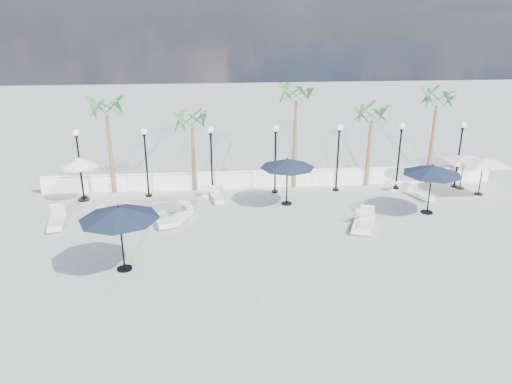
{
  "coord_description": "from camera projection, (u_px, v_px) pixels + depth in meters",
  "views": [
    {
      "loc": [
        -3.36,
        -19.64,
        9.78
      ],
      "look_at": [
        -1.41,
        2.6,
        1.5
      ],
      "focal_mm": 35.0,
      "sensor_mm": 36.0,
      "label": 1
    }
  ],
  "objects": [
    {
      "name": "lounger_1",
      "position": [
        179.0,
        216.0,
        24.24
      ],
      "size": [
        1.36,
        2.06,
        0.74
      ],
      "rotation": [
        0.0,
        0.0,
        -0.41
      ],
      "color": "silver",
      "rests_on": "ground"
    },
    {
      "name": "palm_2",
      "position": [
        296.0,
        99.0,
        27.15
      ],
      "size": [
        2.6,
        2.6,
        6.1
      ],
      "color": "brown",
      "rests_on": "ground"
    },
    {
      "name": "parasol_navy_left",
      "position": [
        119.0,
        213.0,
        18.98
      ],
      "size": [
        3.11,
        3.11,
        2.75
      ],
      "color": "black",
      "rests_on": "ground"
    },
    {
      "name": "lamppost_4",
      "position": [
        338.0,
        148.0,
        27.51
      ],
      "size": [
        0.36,
        0.36,
        3.84
      ],
      "color": "black",
      "rests_on": "ground"
    },
    {
      "name": "lamppost_0",
      "position": [
        79.0,
        154.0,
        26.36
      ],
      "size": [
        0.36,
        0.36,
        3.84
      ],
      "color": "black",
      "rests_on": "ground"
    },
    {
      "name": "balustrade",
      "position": [
        273.0,
        179.0,
        28.86
      ],
      "size": [
        26.0,
        0.3,
        1.01
      ],
      "color": "white",
      "rests_on": "ground"
    },
    {
      "name": "palm_0",
      "position": [
        106.0,
        112.0,
        26.52
      ],
      "size": [
        2.6,
        2.6,
        5.5
      ],
      "color": "brown",
      "rests_on": "ground"
    },
    {
      "name": "lounger_2",
      "position": [
        162.0,
        218.0,
        24.01
      ],
      "size": [
        1.2,
        2.15,
        0.77
      ],
      "rotation": [
        0.0,
        0.0,
        0.28
      ],
      "color": "silver",
      "rests_on": "ground"
    },
    {
      "name": "palm_1",
      "position": [
        192.0,
        125.0,
        27.16
      ],
      "size": [
        2.6,
        2.6,
        4.7
      ],
      "color": "brown",
      "rests_on": "ground"
    },
    {
      "name": "lamppost_5",
      "position": [
        400.0,
        147.0,
        27.79
      ],
      "size": [
        0.36,
        0.36,
        3.84
      ],
      "color": "black",
      "rests_on": "ground"
    },
    {
      "name": "palm_3",
      "position": [
        371.0,
        118.0,
        27.91
      ],
      "size": [
        2.6,
        2.6,
        4.9
      ],
      "color": "brown",
      "rests_on": "ground"
    },
    {
      "name": "parasol_navy_mid",
      "position": [
        287.0,
        163.0,
        25.63
      ],
      "size": [
        2.85,
        2.85,
        2.56
      ],
      "color": "black",
      "rests_on": "ground"
    },
    {
      "name": "side_table_1",
      "position": [
        205.0,
        191.0,
        27.37
      ],
      "size": [
        0.54,
        0.54,
        0.53
      ],
      "color": "silver",
      "rests_on": "ground"
    },
    {
      "name": "lounger_0",
      "position": [
        56.0,
        220.0,
        23.72
      ],
      "size": [
        0.98,
        2.14,
        0.77
      ],
      "rotation": [
        0.0,
        0.0,
        0.16
      ],
      "color": "silver",
      "rests_on": "ground"
    },
    {
      "name": "lounger_5",
      "position": [
        420.0,
        194.0,
        27.21
      ],
      "size": [
        1.08,
        1.77,
        0.63
      ],
      "rotation": [
        0.0,
        0.0,
        0.35
      ],
      "color": "silver",
      "rests_on": "ground"
    },
    {
      "name": "lounger_4",
      "position": [
        365.0,
        223.0,
        23.47
      ],
      "size": [
        1.42,
        2.23,
        0.8
      ],
      "rotation": [
        0.0,
        0.0,
        -0.38
      ],
      "color": "silver",
      "rests_on": "ground"
    },
    {
      "name": "parasol_navy_right",
      "position": [
        432.0,
        170.0,
        24.49
      ],
      "size": [
        2.9,
        2.9,
        2.6
      ],
      "color": "black",
      "rests_on": "ground"
    },
    {
      "name": "lounger_6",
      "position": [
        359.0,
        224.0,
        23.37
      ],
      "size": [
        1.24,
        1.9,
        0.68
      ],
      "rotation": [
        0.0,
        0.0,
        -0.4
      ],
      "color": "silver",
      "rests_on": "ground"
    },
    {
      "name": "parasol_cream_sq_b",
      "position": [
        465.0,
        156.0,
        28.0
      ],
      "size": [
        4.23,
        4.23,
        2.12
      ],
      "color": "black",
      "rests_on": "ground"
    },
    {
      "name": "palm_4",
      "position": [
        437.0,
        103.0,
        27.94
      ],
      "size": [
        2.6,
        2.6,
        5.7
      ],
      "color": "brown",
      "rests_on": "ground"
    },
    {
      "name": "lamppost_1",
      "position": [
        146.0,
        153.0,
        26.64
      ],
      "size": [
        0.36,
        0.36,
        3.84
      ],
      "color": "black",
      "rests_on": "ground"
    },
    {
      "name": "lamppost_3",
      "position": [
        275.0,
        150.0,
        27.22
      ],
      "size": [
        0.36,
        0.36,
        3.84
      ],
      "color": "black",
      "rests_on": "ground"
    },
    {
      "name": "lounger_3",
      "position": [
        217.0,
        197.0,
        26.85
      ],
      "size": [
        0.78,
        1.69,
        0.61
      ],
      "rotation": [
        0.0,
        0.0,
        0.16
      ],
      "color": "silver",
      "rests_on": "ground"
    },
    {
      "name": "ground",
      "position": [
        293.0,
        243.0,
        22.01
      ],
      "size": [
        100.0,
        100.0,
        0.0
      ],
      "primitive_type": "plane",
      "color": "gray",
      "rests_on": "ground"
    },
    {
      "name": "parasol_cream_small",
      "position": [
        79.0,
        163.0,
        26.22
      ],
      "size": [
        2.01,
        2.01,
        2.46
      ],
      "color": "black",
      "rests_on": "ground"
    },
    {
      "name": "side_table_2",
      "position": [
        393.0,
        186.0,
        28.25
      ],
      "size": [
        0.51,
        0.51,
        0.49
      ],
      "color": "silver",
      "rests_on": "ground"
    },
    {
      "name": "parasol_cream_sq_a",
      "position": [
        484.0,
        159.0,
        27.04
      ],
      "size": [
        4.57,
        4.57,
        2.25
      ],
      "color": "black",
      "rests_on": "ground"
    },
    {
      "name": "lamppost_6",
      "position": [
        460.0,
        145.0,
        28.08
      ],
      "size": [
        0.36,
        0.36,
        3.84
      ],
      "color": "black",
      "rests_on": "ground"
    },
    {
      "name": "side_table_0",
      "position": [
        102.0,
        211.0,
        24.58
      ],
      "size": [
        0.58,
        0.58,
        0.57
      ],
      "color": "silver",
      "rests_on": "ground"
    },
    {
      "name": "lamppost_2",
      "position": [
        211.0,
        151.0,
        26.93
      ],
      "size": [
        0.36,
        0.36,
        3.84
      ],
      "color": "black",
      "rests_on": "ground"
    }
  ]
}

